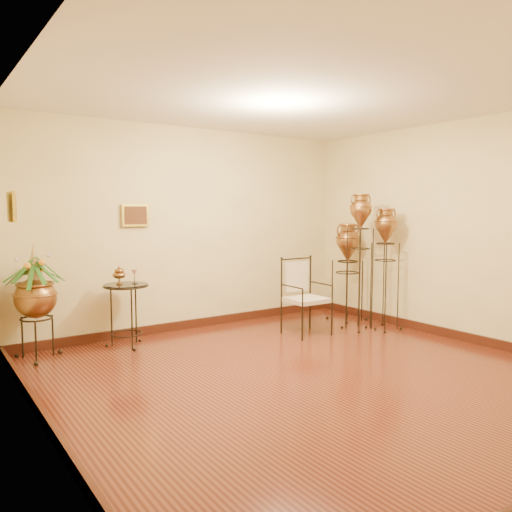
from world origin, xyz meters
TOP-DOWN VIEW (x-y plane):
  - ground at (0.00, 0.00)m, footprint 5.00×5.00m
  - room_shell at (-0.01, 0.01)m, footprint 5.02×5.02m
  - amphora_tall at (1.85, 1.08)m, footprint 0.46×0.46m
  - amphora_mid at (2.15, 0.89)m, footprint 0.46×0.46m
  - amphora_short at (2.15, 1.61)m, footprint 0.55×0.55m
  - planter_urn at (-2.15, 2.15)m, footprint 0.90×0.90m
  - armchair at (1.06, 1.28)m, footprint 0.59×0.55m
  - side_table at (-1.14, 2.07)m, footprint 0.53×0.53m

SIDE VIEW (x-z plane):
  - ground at x=0.00m, z-range 0.00..0.00m
  - side_table at x=-1.14m, z-range -0.08..0.89m
  - armchair at x=1.06m, z-range 0.00..1.02m
  - amphora_short at x=2.15m, z-range 0.00..1.49m
  - planter_urn at x=-2.15m, z-range 0.08..1.42m
  - amphora_mid at x=2.15m, z-range 0.01..1.72m
  - amphora_tall at x=1.85m, z-range 0.02..1.93m
  - room_shell at x=-0.01m, z-range 0.33..3.14m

